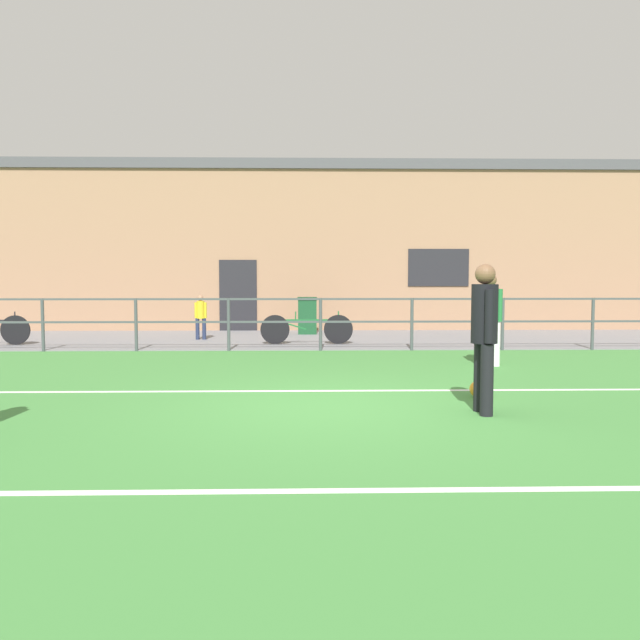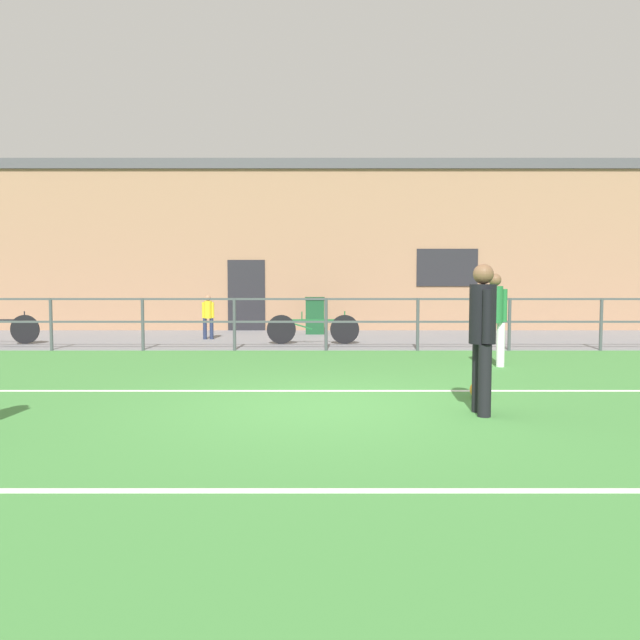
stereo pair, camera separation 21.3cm
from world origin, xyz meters
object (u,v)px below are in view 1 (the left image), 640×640
at_px(player_goalkeeper, 484,329).
at_px(trash_bin_0, 307,315).
at_px(soccer_ball_match, 478,389).
at_px(spectator_child, 201,314).
at_px(bicycle_parked_1, 307,329).
at_px(player_winger, 490,314).

distance_m(player_goalkeeper, trash_bin_0, 10.49).
xyz_separation_m(soccer_ball_match, spectator_child, (-4.96, 7.76, 0.55)).
height_order(bicycle_parked_1, trash_bin_0, trash_bin_0).
height_order(player_winger, spectator_child, player_winger).
xyz_separation_m(player_goalkeeper, spectator_child, (-4.75, 8.77, -0.35)).
xyz_separation_m(player_winger, soccer_ball_match, (-1.00, -2.94, -0.84)).
distance_m(bicycle_parked_1, trash_bin_0, 2.64).
distance_m(soccer_ball_match, bicycle_parked_1, 7.02).
xyz_separation_m(soccer_ball_match, trash_bin_0, (-2.26, 9.27, 0.43)).
relative_size(bicycle_parked_1, trash_bin_0, 2.14).
height_order(player_goalkeeper, bicycle_parked_1, player_goalkeeper).
bearing_deg(player_winger, spectator_child, -41.77).
bearing_deg(player_winger, soccer_ball_match, 68.36).
xyz_separation_m(player_goalkeeper, trash_bin_0, (-2.04, 10.28, -0.47)).
bearing_deg(player_winger, bicycle_parked_1, -51.15).
relative_size(spectator_child, trash_bin_0, 1.10).
xyz_separation_m(player_winger, bicycle_parked_1, (-3.29, 3.69, -0.57)).
height_order(spectator_child, trash_bin_0, spectator_child).
height_order(player_winger, trash_bin_0, player_winger).
bearing_deg(spectator_child, trash_bin_0, -153.15).
relative_size(soccer_ball_match, bicycle_parked_1, 0.10).
distance_m(player_goalkeeper, player_winger, 4.13).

